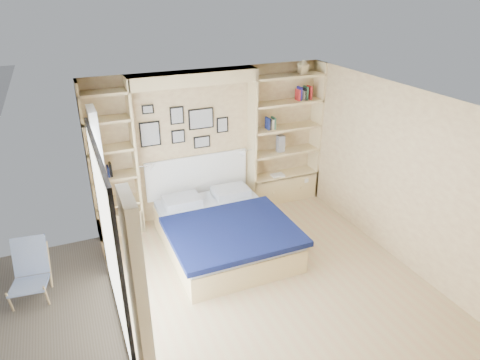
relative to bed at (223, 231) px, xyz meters
name	(u,v)px	position (x,y,z in m)	size (l,w,h in m)	color
ground	(267,280)	(0.26, -1.01, -0.28)	(4.50, 4.50, 0.00)	tan
room_shell	(203,172)	(-0.13, 0.51, 0.80)	(4.50, 4.50, 4.50)	#D3BC82
bed	(223,231)	(0.00, 0.00, 0.00)	(1.79, 2.35, 1.07)	#CFB87D
photo_gallery	(184,127)	(-0.20, 1.22, 1.32)	(1.48, 0.02, 0.82)	black
reading_lamps	(198,159)	(-0.04, 0.99, 0.82)	(1.92, 0.12, 0.15)	silver
shelf_decor	(280,110)	(1.48, 1.06, 1.45)	(3.53, 0.23, 2.03)	navy
deck_chair	(30,271)	(-2.68, -0.04, 0.07)	(0.52, 0.78, 0.74)	tan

